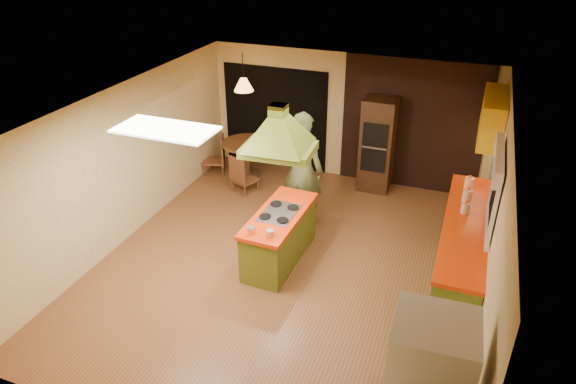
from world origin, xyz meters
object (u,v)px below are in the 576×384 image
at_px(dining_table, 246,152).
at_px(canister_large, 467,196).
at_px(wall_oven, 377,145).
at_px(man, 302,170).
at_px(kitchen_island, 280,236).

relative_size(dining_table, canister_large, 4.73).
bearing_deg(wall_oven, man, -117.93).
bearing_deg(dining_table, canister_large, -17.57).
relative_size(kitchen_island, canister_large, 8.06).
xyz_separation_m(wall_oven, canister_large, (1.71, -1.73, 0.12)).
bearing_deg(man, kitchen_island, 98.10).
distance_m(kitchen_island, wall_oven, 3.04).
bearing_deg(canister_large, kitchen_island, -155.86).
relative_size(man, canister_large, 9.82).
relative_size(kitchen_island, man, 0.82).
distance_m(wall_oven, canister_large, 2.44).
bearing_deg(kitchen_island, man, 94.31).
xyz_separation_m(kitchen_island, canister_large, (2.57, 1.15, 0.61)).
xyz_separation_m(man, dining_table, (-1.65, 1.34, -0.50)).
distance_m(kitchen_island, canister_large, 2.88).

